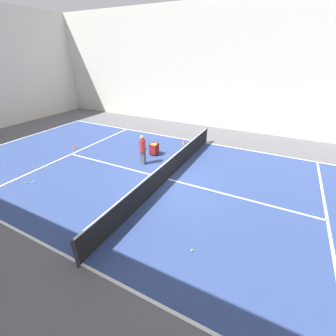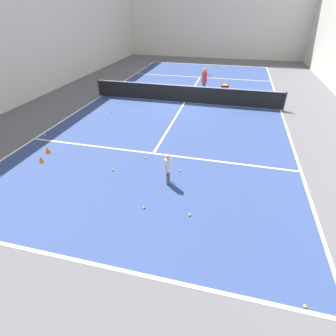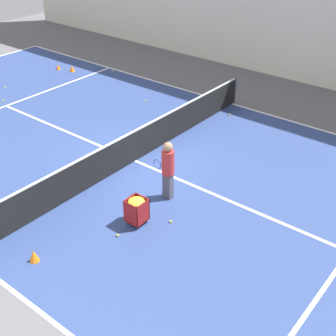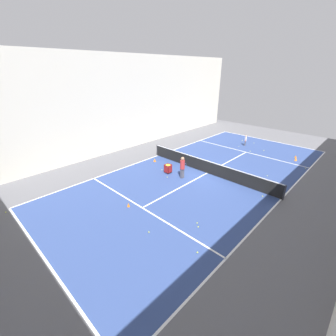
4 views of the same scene
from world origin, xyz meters
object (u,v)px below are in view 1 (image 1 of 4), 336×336
object	(u,v)px
coach_at_net	(143,148)
ball_cart	(154,147)
training_cone_1	(74,147)
tennis_net	(168,170)

from	to	relation	value
coach_at_net	ball_cart	xyz separation A→B (m)	(1.39, 0.11, -0.47)
coach_at_net	training_cone_1	size ratio (longest dim) A/B	6.44
tennis_net	training_cone_1	world-z (taller)	tennis_net
coach_at_net	training_cone_1	xyz separation A→B (m)	(-0.20, 5.22, -0.84)
tennis_net	training_cone_1	xyz separation A→B (m)	(0.70, 7.25, -0.41)
tennis_net	ball_cart	distance (m)	3.13
tennis_net	coach_at_net	xyz separation A→B (m)	(0.90, 2.03, 0.43)
ball_cart	tennis_net	bearing A→B (deg)	-136.91
training_cone_1	coach_at_net	bearing A→B (deg)	-87.81
tennis_net	coach_at_net	bearing A→B (deg)	66.12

